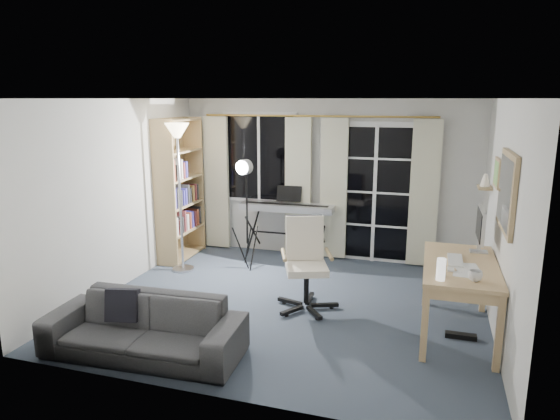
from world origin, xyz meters
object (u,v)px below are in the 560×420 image
Objects in this scene: monitor at (481,226)px; sofa at (143,318)px; studio_light at (245,180)px; mug at (475,275)px; office_chair at (305,255)px; torchiere_lamp at (178,153)px; desk at (460,272)px; bookshelf at (177,193)px; keyboard_piano at (287,208)px.

sofa is at bearing -150.27° from monitor.
monitor is at bearing -3.57° from studio_light.
mug is at bearing -19.54° from studio_light.
torchiere_lamp is at bearing 139.98° from office_chair.
desk is 0.62m from monitor.
studio_light is 2.91× the size of monitor.
studio_light is 1.67m from office_chair.
sofa is at bearing -147.55° from office_chair.
mug is at bearing -27.15° from bookshelf.
keyboard_piano is 3.07m from desk.
torchiere_lamp is 1.09× the size of sofa.
torchiere_lamp reaches higher than studio_light.
bookshelf is 3.10m from sofa.
studio_light is 0.85× the size of sofa.
studio_light reaches higher than keyboard_piano.
studio_light is 12.77× the size of mug.
bookshelf reaches higher than sofa.
bookshelf reaches higher than desk.
sofa is (-0.04, -2.61, -0.92)m from studio_light.
office_chair is at bearing -68.09° from keyboard_piano.
bookshelf is 4.28m from desk.
monitor is (3.03, -0.83, -0.23)m from studio_light.
torchiere_lamp is (0.34, -0.55, 0.66)m from bookshelf.
monitor is at bearing 27.34° from sofa.
mug is (-0.10, -0.95, -0.23)m from monitor.
torchiere_lamp is 3.91m from desk.
mug is at bearing -20.87° from torchiere_lamp.
keyboard_piano is 11.35× the size of mug.
sofa is (0.80, -2.27, -1.30)m from torchiere_lamp.
studio_light is at bearing 117.17° from office_chair.
studio_light is (-0.43, -0.64, 0.51)m from keyboard_piano.
keyboard_piano is 1.35× the size of office_chair.
studio_light reaches higher than mug.
monitor is 0.29× the size of sofa.
bookshelf is 2.65m from office_chair.
office_chair is 1.71m from desk.
torchiere_lamp is at bearing 159.13° from mug.
desk is at bearing 22.08° from sofa.
torchiere_lamp is 3.75× the size of monitor.
office_chair is at bearing 157.24° from mug.
studio_light is 3.14m from monitor.
keyboard_piano is at bearing 150.11° from monitor.
monitor reaches higher than mug.
bookshelf reaches higher than office_chair.
office_chair is (2.32, -1.23, -0.38)m from bookshelf.
studio_light reaches higher than desk.
office_chair is at bearing -30.24° from studio_light.
bookshelf reaches higher than torchiere_lamp.
monitor reaches higher than office_chair.
sofa is at bearing -99.46° from keyboard_piano.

